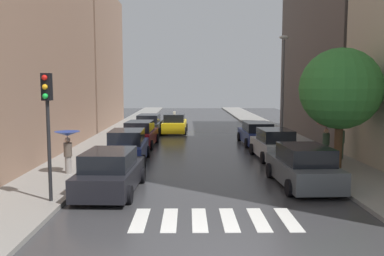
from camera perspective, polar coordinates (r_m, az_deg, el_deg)
ground_plane at (r=33.32m, az=0.76°, el=-0.91°), size 28.00×72.00×0.04m
sidewalk_left at (r=33.78m, az=-10.33°, el=-0.75°), size 3.00×72.00×0.15m
sidewalk_right at (r=34.09m, az=11.75°, el=-0.72°), size 3.00×72.00×0.15m
crosswalk_stripes at (r=12.65m, az=3.13°, el=-12.69°), size 4.95×2.20×0.01m
building_left_mid at (r=40.55m, az=-15.40°, el=9.19°), size 6.00×13.36×12.75m
building_right_mid at (r=33.19m, az=20.64°, el=11.58°), size 6.00×15.25×14.89m
parked_car_left_nearest at (r=15.73m, az=-11.36°, el=-6.15°), size 2.28×4.60×1.63m
parked_car_left_second at (r=21.51m, az=-9.04°, el=-2.69°), size 2.15×4.38×1.73m
parked_car_left_third at (r=26.94m, az=-7.26°, el=-0.92°), size 2.21×4.71×1.68m
parked_car_left_fourth at (r=33.57m, az=-6.02°, el=0.46°), size 2.23×4.79×1.63m
parked_car_right_nearest at (r=16.94m, az=15.33°, el=-5.31°), size 2.29×4.61×1.67m
parked_car_right_second at (r=22.76m, az=11.44°, el=-2.33°), size 2.20×4.33×1.65m
parked_car_right_third at (r=27.94m, az=9.05°, el=-0.82°), size 2.20×4.81×1.53m
taxi_midroad at (r=34.16m, az=-2.45°, el=0.59°), size 2.18×4.67×1.81m
pedestrian_foreground at (r=22.93m, az=20.18°, el=-0.53°), size 0.92×0.92×2.01m
pedestrian_near_tree at (r=22.30m, az=18.29°, el=-0.71°), size 1.00×1.00×1.90m
pedestrian_by_kerb at (r=18.76m, az=-17.03°, el=-1.85°), size 1.10×1.10×1.87m
street_tree_right at (r=19.79m, az=20.05°, el=5.16°), size 3.70×3.70×5.58m
traffic_light_left_corner at (r=14.30m, az=-19.60°, el=2.59°), size 0.30×0.42×4.30m
lamp_post_right at (r=27.93m, az=12.60°, el=6.35°), size 0.60×0.28×7.12m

